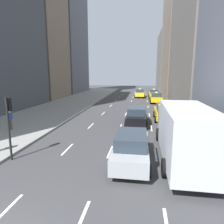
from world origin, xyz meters
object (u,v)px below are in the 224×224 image
object	(u,v)px
taxi_lead	(164,112)
taxi_second	(140,93)
traffic_light_pole	(9,118)
sedan_silver_behind	(131,147)
taxi_fourth	(156,98)
box_truck	(183,131)
sedan_black_near	(136,115)
taxi_third	(154,93)
pedestrian_far_walking	(10,119)

from	to	relation	value
taxi_lead	taxi_second	xyz separation A→B (m)	(-2.80, 20.63, 0.00)
taxi_second	traffic_light_pole	xyz separation A→B (m)	(-6.75, -31.96, 1.53)
sedan_silver_behind	taxi_fourth	bearing A→B (deg)	83.25
taxi_fourth	box_truck	xyz separation A→B (m)	(0.00, -22.81, 0.83)
taxi_lead	traffic_light_pole	distance (m)	14.90
sedan_black_near	sedan_silver_behind	xyz separation A→B (m)	(0.00, -8.63, 0.02)
taxi_fourth	sedan_silver_behind	bearing A→B (deg)	-96.75
box_truck	traffic_light_pole	world-z (taller)	traffic_light_pole
taxi_second	sedan_black_near	xyz separation A→B (m)	(0.00, -22.78, -0.01)
taxi_third	pedestrian_far_walking	size ratio (longest dim) A/B	2.67
taxi_third	traffic_light_pole	world-z (taller)	traffic_light_pole
taxi_second	sedan_silver_behind	size ratio (longest dim) A/B	0.90
taxi_third	sedan_silver_behind	world-z (taller)	taxi_third
sedan_silver_behind	box_truck	world-z (taller)	box_truck
traffic_light_pole	taxi_fourth	bearing A→B (deg)	68.48
traffic_light_pole	taxi_third	bearing A→B (deg)	73.12
taxi_lead	taxi_third	size ratio (longest dim) A/B	1.00
taxi_second	sedan_black_near	distance (m)	22.78
traffic_light_pole	box_truck	bearing A→B (deg)	8.40
pedestrian_far_walking	taxi_lead	bearing A→B (deg)	24.82
taxi_fourth	taxi_second	bearing A→B (deg)	109.90
pedestrian_far_walking	taxi_fourth	bearing A→B (deg)	55.08
taxi_third	traffic_light_pole	distance (m)	32.93
taxi_third	sedan_silver_behind	bearing A→B (deg)	-95.17
taxi_fourth	sedan_silver_behind	distance (m)	23.84
taxi_fourth	box_truck	distance (m)	22.83
taxi_third	taxi_fourth	size ratio (longest dim) A/B	1.00
taxi_lead	traffic_light_pole	bearing A→B (deg)	-130.13
taxi_second	taxi_fourth	size ratio (longest dim) A/B	1.00
taxi_third	taxi_fourth	xyz separation A→B (m)	(0.00, -7.26, 0.00)
box_truck	traffic_light_pole	xyz separation A→B (m)	(-9.55, -1.41, 0.70)
sedan_black_near	sedan_silver_behind	world-z (taller)	sedan_silver_behind
sedan_silver_behind	pedestrian_far_walking	distance (m)	11.47
taxi_fourth	sedan_black_near	xyz separation A→B (m)	(-2.80, -15.04, -0.01)
taxi_fourth	pedestrian_far_walking	distance (m)	23.22
box_truck	taxi_third	bearing A→B (deg)	90.00
sedan_silver_behind	taxi_third	bearing A→B (deg)	84.83
taxi_second	taxi_third	xyz separation A→B (m)	(2.80, -0.48, 0.00)
sedan_black_near	taxi_second	bearing A→B (deg)	90.00
traffic_light_pole	taxi_lead	bearing A→B (deg)	49.87
taxi_lead	sedan_black_near	xyz separation A→B (m)	(-2.80, -2.15, -0.01)
taxi_lead	taxi_second	size ratio (longest dim) A/B	1.00
box_truck	pedestrian_far_walking	bearing A→B (deg)	164.16
taxi_second	traffic_light_pole	bearing A→B (deg)	-101.93
taxi_second	sedan_black_near	bearing A→B (deg)	-90.00
taxi_fourth	traffic_light_pole	world-z (taller)	traffic_light_pole
sedan_black_near	taxi_lead	bearing A→B (deg)	37.47
sedan_black_near	sedan_silver_behind	bearing A→B (deg)	-90.00
taxi_lead	sedan_silver_behind	bearing A→B (deg)	-104.56
taxi_lead	box_truck	bearing A→B (deg)	-90.00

